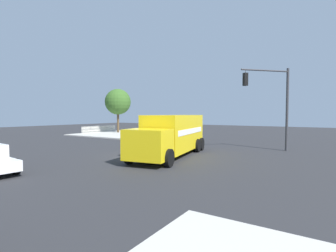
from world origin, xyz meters
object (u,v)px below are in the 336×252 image
shade_tree_near (118,102)px  traffic_light_primary (274,97)px  pedestrian_near_corner (146,127)px  delivery_truck (171,134)px

shade_tree_near → traffic_light_primary: bearing=73.1°
traffic_light_primary → pedestrian_near_corner: 18.42m
delivery_truck → shade_tree_near: size_ratio=1.35×
delivery_truck → traffic_light_primary: 8.65m
pedestrian_near_corner → shade_tree_near: (-0.97, -6.07, 3.59)m
traffic_light_primary → shade_tree_near: (-7.06, -23.17, 0.52)m
traffic_light_primary → pedestrian_near_corner: bearing=-109.6°
pedestrian_near_corner → shade_tree_near: size_ratio=0.27×
delivery_truck → shade_tree_near: (-13.14, -17.66, 3.25)m
traffic_light_primary → shade_tree_near: 24.23m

